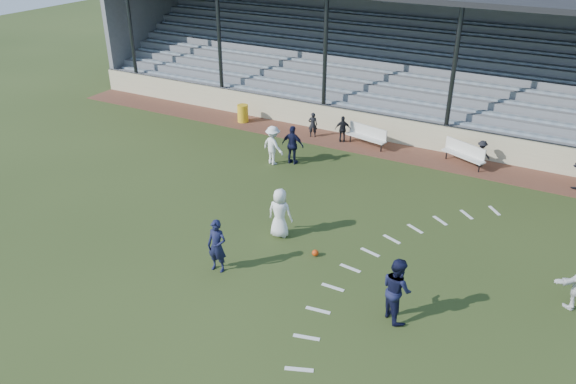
# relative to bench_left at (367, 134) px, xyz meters

# --- Properties ---
(ground) EXTENTS (90.00, 90.00, 0.00)m
(ground) POSITION_rel_bench_left_xyz_m (0.25, -10.50, -0.58)
(ground) COLOR #2B3A17
(ground) RESTS_ON ground
(cinder_track) EXTENTS (34.00, 2.00, 0.02)m
(cinder_track) POSITION_rel_bench_left_xyz_m (0.25, -0.00, -0.57)
(cinder_track) COLOR brown
(cinder_track) RESTS_ON ground
(retaining_wall) EXTENTS (34.00, 0.18, 1.20)m
(retaining_wall) POSITION_rel_bench_left_xyz_m (0.25, 1.05, 0.02)
(retaining_wall) COLOR beige
(retaining_wall) RESTS_ON ground
(bench_left) EXTENTS (2.04, 0.89, 0.95)m
(bench_left) POSITION_rel_bench_left_xyz_m (0.00, 0.00, 0.00)
(bench_left) COLOR silver
(bench_left) RESTS_ON cinder_track
(bench_right) EXTENTS (1.98, 1.27, 0.95)m
(bench_right) POSITION_rel_bench_left_xyz_m (4.38, 0.04, 0.00)
(bench_right) COLOR silver
(bench_right) RESTS_ON cinder_track
(trash_bin) EXTENTS (0.55, 0.55, 0.89)m
(trash_bin) POSITION_rel_bench_left_xyz_m (-6.73, 0.01, -0.12)
(trash_bin) COLOR yellow
(trash_bin) RESTS_ON cinder_track
(football) EXTENTS (0.21, 0.21, 0.21)m
(football) POSITION_rel_bench_left_xyz_m (1.92, -9.26, -0.48)
(football) COLOR #C8390B
(football) RESTS_ON ground
(player_white_lead) EXTENTS (0.89, 0.62, 1.72)m
(player_white_lead) POSITION_rel_bench_left_xyz_m (0.33, -8.71, 0.28)
(player_white_lead) COLOR white
(player_white_lead) RESTS_ON ground
(player_navy_lead) EXTENTS (0.65, 0.45, 1.71)m
(player_navy_lead) POSITION_rel_bench_left_xyz_m (-0.34, -11.35, 0.27)
(player_navy_lead) COLOR #131636
(player_navy_lead) RESTS_ON ground
(player_navy_mid) EXTENTS (1.15, 1.12, 1.86)m
(player_navy_mid) POSITION_rel_bench_left_xyz_m (5.09, -10.91, 0.35)
(player_navy_mid) COLOR #131636
(player_navy_mid) RESTS_ON ground
(player_white_wing) EXTENTS (1.23, 0.93, 1.70)m
(player_white_wing) POSITION_rel_bench_left_xyz_m (-2.80, -3.74, 0.26)
(player_white_wing) COLOR white
(player_white_wing) RESTS_ON ground
(player_navy_wing) EXTENTS (1.00, 0.44, 1.69)m
(player_navy_wing) POSITION_rel_bench_left_xyz_m (-2.07, -3.31, 0.26)
(player_navy_wing) COLOR #131636
(player_navy_wing) RESTS_ON ground
(sub_left_near) EXTENTS (0.51, 0.44, 1.20)m
(sub_left_near) POSITION_rel_bench_left_xyz_m (-2.69, -0.14, 0.03)
(sub_left_near) COLOR black
(sub_left_near) RESTS_ON cinder_track
(sub_left_far) EXTENTS (0.80, 0.58, 1.25)m
(sub_left_far) POSITION_rel_bench_left_xyz_m (-1.17, -0.08, 0.06)
(sub_left_far) COLOR black
(sub_left_far) RESTS_ON cinder_track
(sub_right) EXTENTS (0.81, 0.57, 1.14)m
(sub_right) POSITION_rel_bench_left_xyz_m (5.05, 0.23, 0.01)
(sub_right) COLOR black
(sub_right) RESTS_ON cinder_track
(grandstand) EXTENTS (34.60, 9.00, 6.61)m
(grandstand) POSITION_rel_bench_left_xyz_m (0.25, 5.76, 1.62)
(grandstand) COLOR gray
(grandstand) RESTS_ON ground
(penalty_arc) EXTENTS (3.89, 14.63, 0.01)m
(penalty_arc) POSITION_rel_bench_left_xyz_m (4.37, -10.50, -0.58)
(penalty_arc) COLOR silver
(penalty_arc) RESTS_ON ground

